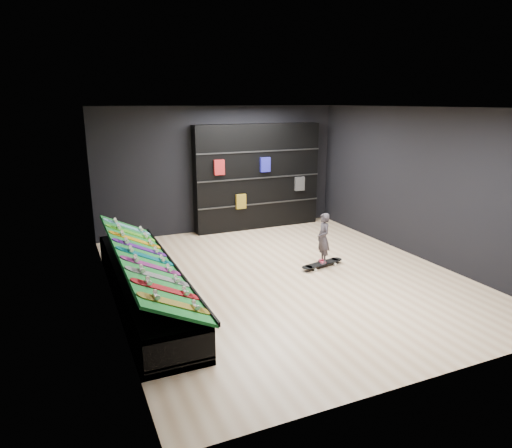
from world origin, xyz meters
name	(u,v)px	position (x,y,z in m)	size (l,w,h in m)	color
floor	(285,276)	(0.00, 0.00, 0.00)	(6.00, 7.00, 0.01)	beige
ceiling	(288,107)	(0.00, 0.00, 3.00)	(6.00, 7.00, 0.01)	white
wall_back	(220,169)	(0.00, 3.50, 1.50)	(6.00, 0.02, 3.00)	black
wall_front	(438,257)	(0.00, -3.50, 1.50)	(6.00, 0.02, 3.00)	black
wall_left	(108,212)	(-3.00, 0.00, 1.50)	(0.02, 7.00, 3.00)	black
wall_right	(420,184)	(3.00, 0.00, 1.50)	(0.02, 7.00, 3.00)	black
display_rack	(144,286)	(-2.55, 0.00, 0.25)	(0.90, 4.50, 0.50)	black
turf_ramp	(145,258)	(-2.50, 0.00, 0.71)	(1.00, 4.50, 0.04)	#0E5E1F
back_shelving	(258,177)	(0.91, 3.32, 1.29)	(3.22, 0.38, 2.58)	black
floor_skateboard	(322,265)	(0.88, 0.15, 0.05)	(0.98, 0.22, 0.09)	black
child	(323,248)	(0.88, 0.15, 0.38)	(0.22, 0.16, 0.59)	black
display_board_0	(175,304)	(-2.49, -1.90, 0.74)	(0.98, 0.22, 0.09)	yellow
display_board_1	(166,289)	(-2.49, -1.42, 0.74)	(0.98, 0.22, 0.09)	red
display_board_2	(158,277)	(-2.49, -0.95, 0.74)	(0.98, 0.22, 0.09)	black
display_board_3	(152,266)	(-2.49, -0.48, 0.74)	(0.98, 0.22, 0.09)	#2626BF
display_board_4	(146,256)	(-2.49, 0.00, 0.74)	(0.98, 0.22, 0.09)	#0C8C99
display_board_5	(140,248)	(-2.49, 0.48, 0.74)	(0.98, 0.22, 0.09)	purple
display_board_6	(136,240)	(-2.49, 0.95, 0.74)	(0.98, 0.22, 0.09)	orange
display_board_7	(131,233)	(-2.49, 1.42, 0.74)	(0.98, 0.22, 0.09)	green
display_board_8	(128,227)	(-2.49, 1.90, 0.74)	(0.98, 0.22, 0.09)	#0CB2E5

